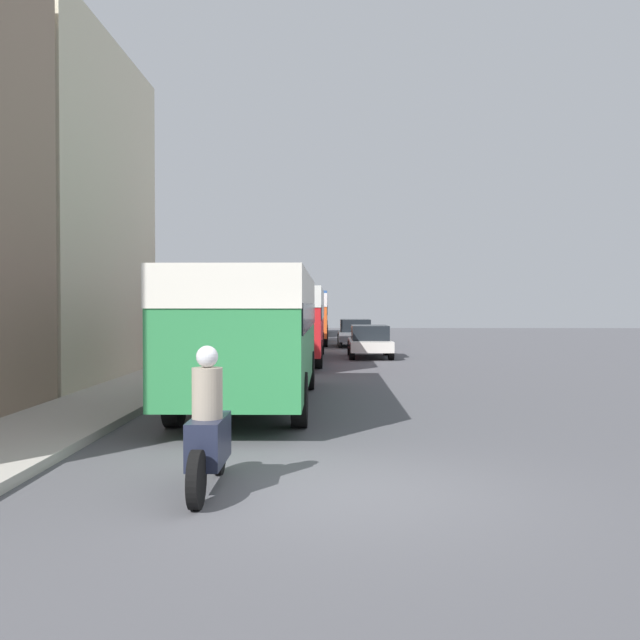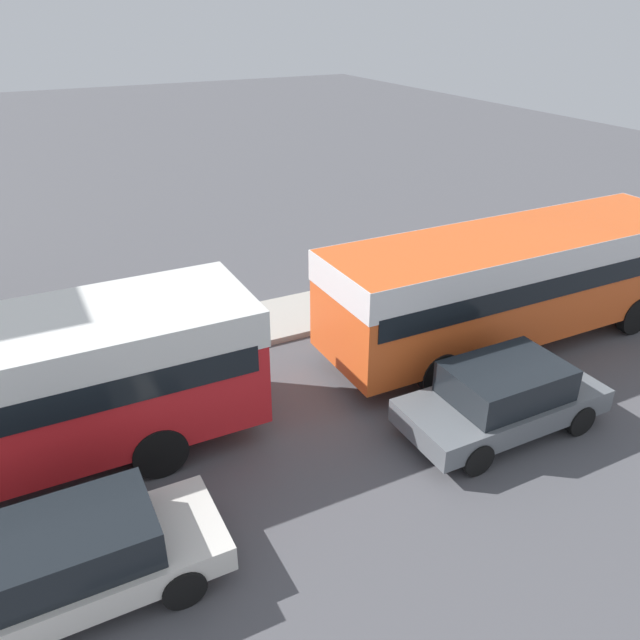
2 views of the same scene
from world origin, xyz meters
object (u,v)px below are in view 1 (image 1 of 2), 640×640
object	(u,v)px
bus_rear	(311,307)
car_far_curb	(370,340)
bus_lead	(254,320)
pedestrian_near_curb	(246,325)
bus_third_in_line	(305,311)
motorcycle_behind_lead	(208,433)
bus_following	(290,314)
car_crossing	(355,332)

from	to	relation	value
bus_rear	car_far_curb	world-z (taller)	bus_rear
bus_lead	pedestrian_near_curb	bearing A→B (deg)	97.00
pedestrian_near_curb	car_far_curb	bearing A→B (deg)	-63.22
bus_third_in_line	pedestrian_near_curb	size ratio (longest dim) A/B	6.10
bus_third_in_line	car_far_curb	bearing A→B (deg)	-73.92
bus_rear	motorcycle_behind_lead	distance (m)	45.56
bus_lead	pedestrian_near_curb	size ratio (longest dim) A/B	5.76
bus_rear	motorcycle_behind_lead	xyz separation A→B (m)	(-0.03, -45.54, -1.38)
bus_following	bus_rear	bearing A→B (deg)	89.62
bus_following	motorcycle_behind_lead	distance (m)	19.77
pedestrian_near_curb	bus_lead	bearing A→B (deg)	-83.00
bus_rear	pedestrian_near_curb	distance (m)	11.30
bus_third_in_line	bus_rear	world-z (taller)	bus_rear
bus_lead	motorcycle_behind_lead	size ratio (longest dim) A/B	4.17
bus_third_in_line	car_far_curb	size ratio (longest dim) A/B	2.37
car_crossing	bus_following	bearing A→B (deg)	-106.73
motorcycle_behind_lead	pedestrian_near_curb	xyz separation A→B (m)	(-3.63, 34.90, 0.29)
bus_rear	car_far_curb	bearing A→B (deg)	-82.66
bus_following	car_far_curb	bearing A→B (deg)	28.54
bus_third_in_line	bus_rear	xyz separation A→B (m)	(0.00, 13.28, 0.23)
car_far_curb	pedestrian_near_curb	world-z (taller)	pedestrian_near_curb
bus_rear	motorcycle_behind_lead	world-z (taller)	bus_rear
bus_third_in_line	bus_rear	distance (m)	13.28
car_far_curb	bus_lead	bearing A→B (deg)	76.72
bus_lead	pedestrian_near_curb	world-z (taller)	bus_lead
bus_following	motorcycle_behind_lead	size ratio (longest dim) A/B	5.04
bus_rear	car_crossing	bearing A→B (deg)	-80.18
bus_rear	pedestrian_near_curb	size ratio (longest dim) A/B	6.86
bus_lead	car_crossing	size ratio (longest dim) A/B	2.27
bus_third_in_line	car_crossing	distance (m)	4.04
bus_following	motorcycle_behind_lead	xyz separation A→B (m)	(0.14, -19.73, -1.17)
bus_third_in_line	pedestrian_near_curb	world-z (taller)	bus_third_in_line
bus_lead	bus_following	xyz separation A→B (m)	(0.10, 12.47, -0.02)
bus_lead	bus_third_in_line	distance (m)	25.00
bus_lead	car_far_curb	world-z (taller)	bus_lead
car_crossing	bus_lead	bearing A→B (deg)	-97.78
car_far_curb	car_crossing	bearing A→B (deg)	-87.69
pedestrian_near_curb	bus_rear	bearing A→B (deg)	71.01
pedestrian_near_curb	bus_following	bearing A→B (deg)	-77.04
bus_following	bus_third_in_line	size ratio (longest dim) A/B	1.14
bus_following	bus_third_in_line	xyz separation A→B (m)	(0.17, 12.52, -0.01)
car_far_curb	bus_third_in_line	bearing A→B (deg)	-73.92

